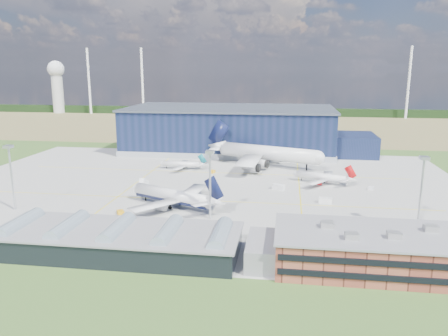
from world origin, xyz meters
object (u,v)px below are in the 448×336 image
Objects in this scene: hangar at (235,131)px; ops_building at (368,250)px; gse_tug_c at (212,172)px; car_a at (415,250)px; airliner_red at (321,173)px; light_mast_center at (210,174)px; airliner_widebody at (268,146)px; gse_tug_b at (279,238)px; light_mast_east at (422,181)px; gse_van_a at (326,200)px; airliner_regional at (181,161)px; airliner_navy at (172,189)px; car_b at (335,239)px; gse_cart_a at (371,188)px; light_mast_west at (10,167)px; gse_tug_a at (121,213)px; gse_van_b at (278,187)px.

hangar is 163.51m from ops_building.
car_a is at bearing -39.41° from gse_tug_c.
ops_building is 1.63× the size of airliner_red.
airliner_widebody is (14.91, 82.79, -4.72)m from light_mast_center.
gse_tug_b is 0.93× the size of gse_tug_c.
airliner_red is 69.05m from gse_tug_b.
light_mast_east is 100.04m from gse_tug_c.
ops_building is 9.51× the size of gse_van_a.
light_mast_center is at bearing 112.07° from airliner_regional.
airliner_widebody reaches higher than gse_tug_c.
airliner_red is 9.71× the size of gse_tug_b.
airliner_navy is (-60.79, 40.98, 1.94)m from ops_building.
airliner_navy is 78.20m from airliner_widebody.
gse_van_a is at bearing -10.44° from car_b.
gse_cart_a reaches higher than car_a.
gse_cart_a is at bearing -179.16° from airliner_red.
ops_building is 15.86× the size of gse_cart_a.
ops_building is 82.20m from airliner_red.
airliner_widebody reaches higher than car_b.
light_mast_center reaches higher than gse_tug_b.
light_mast_center reaches higher than airliner_widebody.
airliner_regional is (-26.95, 70.00, -11.50)m from light_mast_center.
airliner_regional is 8.29× the size of gse_tug_b.
hangar is at bearing 151.63° from gse_cart_a.
light_mast_west reaches higher than gse_tug_a.
airliner_navy is 19.72m from gse_tug_a.
gse_tug_c is (-31.76, 24.88, -0.46)m from gse_van_b.
airliner_red is 65.06m from car_b.
gse_van_b reaches higher than car_b.
light_mast_center is 7.93× the size of gse_cart_a.
airliner_red is (109.30, 52.00, -10.83)m from light_mast_west.
gse_cart_a is at bearing 55.29° from gse_tug_b.
ops_building reaches higher than car_a.
light_mast_west is 1.00× the size of light_mast_east.
airliner_navy is 1.71× the size of airliner_regional.
ops_building is 73.34m from airliner_navy.
gse_van_a is at bearing -65.49° from hangar.
light_mast_center reaches higher than ops_building.
airliner_navy is at bearing 101.72° from airliner_regional.
airliner_red is 39.75m from airliner_widebody.
gse_tug_c is at bearing -122.68° from airliner_widebody.
light_mast_west is 7.91× the size of gse_tug_b.
ops_building is 76.00m from gse_cart_a.
gse_tug_a reaches higher than gse_cart_a.
airliner_widebody is at bearing -162.00° from airliner_regional.
gse_tug_c is (59.65, 64.14, -14.74)m from light_mast_west.
car_b is at bearing -71.52° from hangar.
airliner_red is (-5.70, 82.00, -0.19)m from ops_building.
light_mast_east is 6.39× the size of car_b.
airliner_navy is 12.19× the size of car_a.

